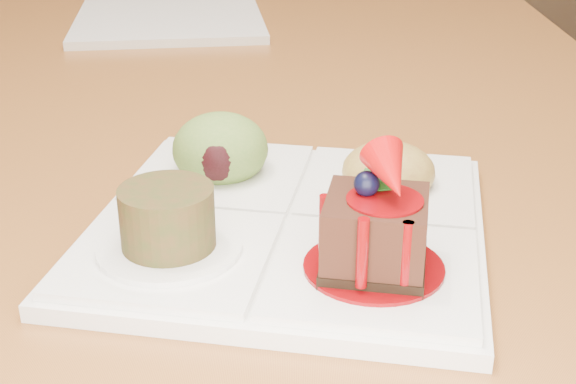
{
  "coord_description": "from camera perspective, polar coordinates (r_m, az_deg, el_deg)",
  "views": [
    {
      "loc": [
        0.11,
        -1.02,
        1.02
      ],
      "look_at": [
        0.11,
        -0.51,
        0.79
      ],
      "focal_mm": 50.0,
      "sensor_mm": 36.0,
      "label": 1
    }
  ],
  "objects": [
    {
      "name": "second_plate",
      "position": [
        1.22,
        -8.44,
        11.97
      ],
      "size": [
        0.3,
        0.3,
        0.01
      ],
      "primitive_type": "cube",
      "rotation": [
        0.0,
        0.0,
        0.13
      ],
      "color": "white",
      "rests_on": "dining_table"
    },
    {
      "name": "dining_table",
      "position": [
        1.08,
        -5.71,
        6.52
      ],
      "size": [
        1.0,
        1.8,
        0.75
      ],
      "color": "brown",
      "rests_on": "ground"
    },
    {
      "name": "sampler_plate",
      "position": [
        0.58,
        -0.09,
        -1.02
      ],
      "size": [
        0.32,
        0.32,
        0.11
      ],
      "rotation": [
        0.0,
        0.0,
        -0.17
      ],
      "color": "white",
      "rests_on": "dining_table"
    }
  ]
}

